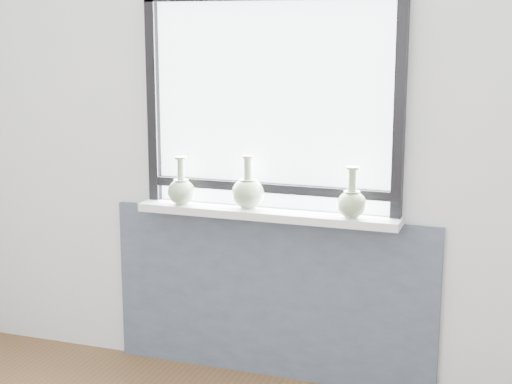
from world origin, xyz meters
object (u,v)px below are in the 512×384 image
(vase_c, at_px, (352,202))
(vase_b, at_px, (248,191))
(vase_a, at_px, (181,190))
(windowsill, at_px, (267,214))

(vase_c, bearing_deg, vase_b, 176.42)
(vase_b, xyz_separation_m, vase_c, (0.53, -0.03, -0.01))
(vase_a, relative_size, vase_c, 1.00)
(vase_b, bearing_deg, windowsill, -2.06)
(vase_a, height_order, vase_b, vase_b)
(vase_a, bearing_deg, windowsill, 3.41)
(vase_b, bearing_deg, vase_c, -3.58)
(vase_a, xyz_separation_m, vase_c, (0.88, -0.00, 0.00))
(vase_a, bearing_deg, vase_b, 4.96)
(vase_a, xyz_separation_m, vase_b, (0.35, 0.03, 0.01))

